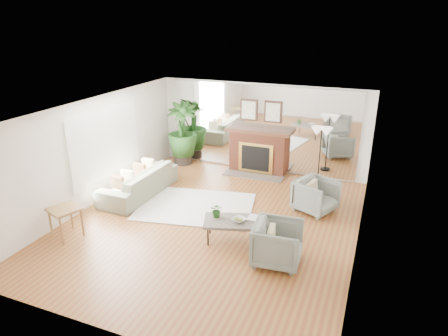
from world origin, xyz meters
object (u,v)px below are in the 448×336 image
at_px(side_table, 65,213).
at_px(floor_lamp, 321,137).
at_px(coffee_table, 232,222).
at_px(armchair_back, 316,196).
at_px(armchair_front, 278,243).
at_px(fireplace, 258,150).
at_px(sofa, 139,182).
at_px(potted_ficus, 182,131).

relative_size(side_table, floor_lamp, 0.43).
bearing_deg(coffee_table, armchair_back, 55.25).
xyz_separation_m(armchair_back, armchair_front, (-0.29, -2.32, 0.01)).
xyz_separation_m(fireplace, sofa, (-2.28, -2.59, -0.32)).
relative_size(side_table, potted_ficus, 0.38).
bearing_deg(armchair_front, armchair_back, -12.25).
distance_m(armchair_back, potted_ficus, 4.65).
relative_size(coffee_table, armchair_front, 1.45).
bearing_deg(sofa, armchair_back, 101.26).
relative_size(fireplace, armchair_back, 2.45).
relative_size(armchair_back, floor_lamp, 0.51).
distance_m(coffee_table, side_table, 3.36).
distance_m(armchair_front, side_table, 4.26).
distance_m(coffee_table, armchair_back, 2.32).
relative_size(sofa, armchair_back, 2.78).
xyz_separation_m(sofa, armchair_front, (3.97, -1.60, 0.05)).
relative_size(armchair_front, side_table, 1.21).
bearing_deg(armchair_back, armchair_front, -162.58).
relative_size(fireplace, coffee_table, 1.63).
xyz_separation_m(armchair_front, side_table, (-4.20, -0.69, 0.14)).
relative_size(armchair_front, potted_ficus, 0.46).
bearing_deg(fireplace, sofa, -131.37).
bearing_deg(armchair_front, sofa, 62.86).
bearing_deg(potted_ficus, fireplace, 3.94).
bearing_deg(fireplace, potted_ficus, -176.06).
distance_m(sofa, floor_lamp, 4.70).
distance_m(sofa, armchair_front, 4.28).
bearing_deg(floor_lamp, sofa, -153.10).
distance_m(fireplace, sofa, 3.47).
relative_size(sofa, floor_lamp, 1.42).
bearing_deg(sofa, coffee_table, 69.74).
bearing_deg(floor_lamp, coffee_table, -109.39).
relative_size(sofa, potted_ficus, 1.24).
xyz_separation_m(coffee_table, armchair_front, (1.03, -0.42, -0.01)).
bearing_deg(armchair_back, side_table, 148.39).
bearing_deg(potted_ficus, coffee_table, -50.64).
distance_m(sofa, side_table, 2.31).
bearing_deg(sofa, floor_lamp, 118.49).
bearing_deg(floor_lamp, armchair_front, -91.71).
relative_size(fireplace, armchair_front, 2.37).
height_order(side_table, potted_ficus, potted_ficus).
height_order(fireplace, armchair_back, fireplace).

